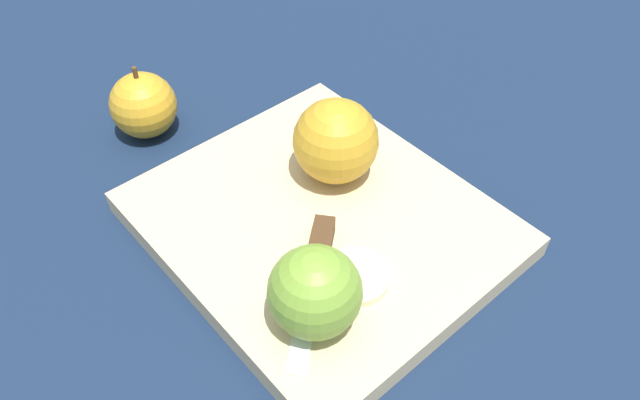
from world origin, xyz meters
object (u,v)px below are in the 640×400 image
Objects in this scene: apple_half_left at (336,141)px; apple_half_right at (315,292)px; knife at (318,260)px; apple_whole at (141,107)px.

apple_half_left is 1.11× the size of apple_half_right.
apple_half_left is 0.60× the size of knife.
apple_half_right is 0.06m from knife.
apple_whole is (-0.27, 0.04, 0.00)m from knife.
apple_whole is (-0.31, 0.09, -0.02)m from apple_half_right.
knife is 0.28m from apple_whole.
apple_half_left is 0.23m from apple_whole.
apple_whole reaches higher than knife.
apple_whole is (-0.22, -0.06, -0.03)m from apple_half_left.
apple_half_left reaches higher than apple_half_right.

